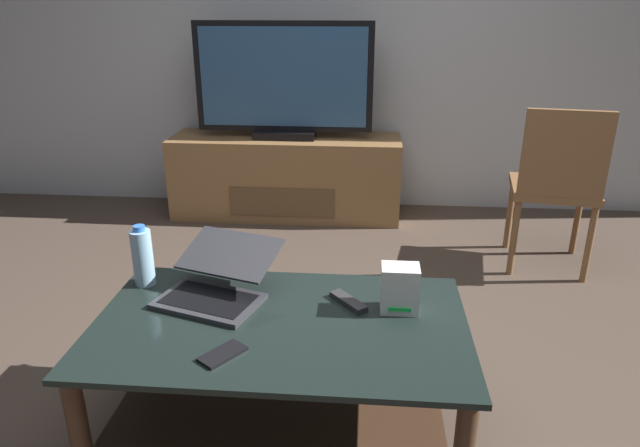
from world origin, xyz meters
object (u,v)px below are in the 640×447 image
dining_chair (557,182)px  media_cabinet (286,176)px  router_box (400,289)px  water_bottle_near (143,257)px  tv_remote (348,302)px  cell_phone (223,354)px  television (284,83)px  laptop (217,282)px  coffee_table (281,358)px

dining_chair → media_cabinet: bearing=153.8°
dining_chair → router_box: 1.58m
router_box → water_bottle_near: size_ratio=0.70×
media_cabinet → tv_remote: bearing=-76.1°
cell_phone → tv_remote: 0.49m
water_bottle_near → television: bearing=82.9°
television → dining_chair: bearing=-25.6°
dining_chair → laptop: 1.98m
dining_chair → water_bottle_near: bearing=-146.5°
cell_phone → tv_remote: (0.36, 0.34, 0.01)m
media_cabinet → laptop: 2.05m
television → cell_phone: television is taller
coffee_table → laptop: 0.35m
laptop → router_box: bearing=-4.1°
media_cabinet → television: bearing=-90.0°
coffee_table → tv_remote: bearing=31.8°
television → router_box: (0.68, -2.06, -0.39)m
coffee_table → tv_remote: tv_remote is taller
router_box → cell_phone: router_box is taller
router_box → water_bottle_near: 0.93m
coffee_table → water_bottle_near: size_ratio=5.27×
laptop → media_cabinet: bearing=91.3°
dining_chair → water_bottle_near: 2.17m
water_bottle_near → laptop: bearing=-13.1°
coffee_table → water_bottle_near: water_bottle_near is taller
router_box → coffee_table: bearing=-164.1°
media_cabinet → water_bottle_near: size_ratio=6.78×
laptop → cell_phone: bearing=-73.8°
dining_chair → tv_remote: bearing=-129.6°
television → laptop: 2.06m
coffee_table → media_cabinet: (-0.29, 2.19, -0.03)m
water_bottle_near → dining_chair: bearing=33.5°
router_box → tv_remote: bearing=171.9°
television → cell_phone: (0.15, -2.37, -0.46)m
laptop → tv_remote: size_ratio=2.86×
laptop → water_bottle_near: water_bottle_near is taller
media_cabinet → television: (0.00, -0.02, 0.64)m
water_bottle_near → tv_remote: 0.76m
router_box → cell_phone: size_ratio=1.15×
laptop → tv_remote: bearing=-2.6°
water_bottle_near → media_cabinet: bearing=83.0°
television → tv_remote: 2.15m
media_cabinet → water_bottle_near: 2.00m
media_cabinet → tv_remote: 2.13m
media_cabinet → television: 0.64m
dining_chair → cell_phone: bearing=-131.2°
laptop → tv_remote: (0.46, -0.02, -0.05)m
dining_chair → tv_remote: 1.67m
media_cabinet → laptop: size_ratio=3.41×
laptop → cell_phone: size_ratio=3.27×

